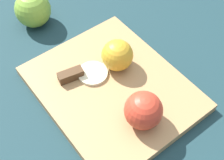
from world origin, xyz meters
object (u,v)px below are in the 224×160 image
at_px(apple_half_right, 117,55).
at_px(knife, 75,74).
at_px(apple_half_left, 143,110).
at_px(apple_whole, 33,9).

relative_size(apple_half_right, knife, 0.49).
distance_m(apple_half_left, apple_whole, 0.40).
xyz_separation_m(apple_half_left, apple_half_right, (0.15, -0.03, -0.00)).
relative_size(apple_half_left, apple_half_right, 1.07).
distance_m(apple_half_left, apple_half_right, 0.15).
height_order(apple_half_left, apple_half_right, apple_half_left).
bearing_deg(apple_half_right, apple_whole, 54.06).
height_order(knife, apple_whole, apple_whole).
xyz_separation_m(apple_half_right, knife, (0.02, 0.10, -0.03)).
xyz_separation_m(apple_half_right, apple_whole, (0.25, 0.11, -0.01)).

